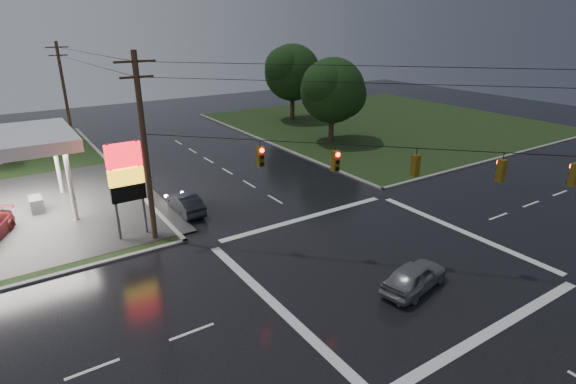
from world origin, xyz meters
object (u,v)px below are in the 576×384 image
utility_pole_nw (145,148)px  tree_ne_far (293,73)px  tree_ne_near (334,91)px  car_north (186,203)px  car_crossing (414,276)px  pylon_sign (126,175)px  utility_pole_n (64,91)px

utility_pole_nw → tree_ne_far: (26.65, 24.49, 0.46)m
tree_ne_near → car_north: size_ratio=2.20×
utility_pole_nw → car_crossing: size_ratio=2.66×
car_north → car_crossing: car_crossing is taller
utility_pole_nw → tree_ne_near: size_ratio=1.22×
tree_ne_near → tree_ne_far: tree_ne_far is taller
car_north → car_crossing: size_ratio=0.98×
pylon_sign → utility_pole_n: size_ratio=0.57×
pylon_sign → tree_ne_far: size_ratio=0.61×
car_crossing → car_north: bearing=9.3°
tree_ne_far → car_crossing: size_ratio=2.37×
utility_pole_nw → tree_ne_near: (23.64, 12.49, -0.16)m
utility_pole_nw → utility_pole_n: bearing=90.0°
car_north → car_crossing: (5.84, -15.22, 0.03)m
tree_ne_far → car_crossing: (-17.73, -36.89, -5.47)m
tree_ne_near → car_crossing: size_ratio=2.17×
pylon_sign → car_north: (4.08, 1.83, -3.34)m
tree_ne_far → car_crossing: tree_ne_far is taller
tree_ne_far → car_north: (-23.57, -21.67, -5.51)m
utility_pole_n → pylon_sign: bearing=-92.1°
utility_pole_nw → utility_pole_n: size_ratio=1.05×
tree_ne_far → car_north: 32.49m
utility_pole_n → car_crossing: bearing=-77.7°
utility_pole_nw → car_north: 6.56m
car_north → car_crossing: 16.30m
pylon_sign → car_north: size_ratio=1.47×
tree_ne_near → tree_ne_far: 12.39m
pylon_sign → tree_ne_far: 36.35m
car_crossing → tree_ne_far: bearing=-37.4°
pylon_sign → tree_ne_near: (24.64, 11.49, 1.55)m
car_north → pylon_sign: bearing=24.0°
car_north → utility_pole_nw: bearing=42.5°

